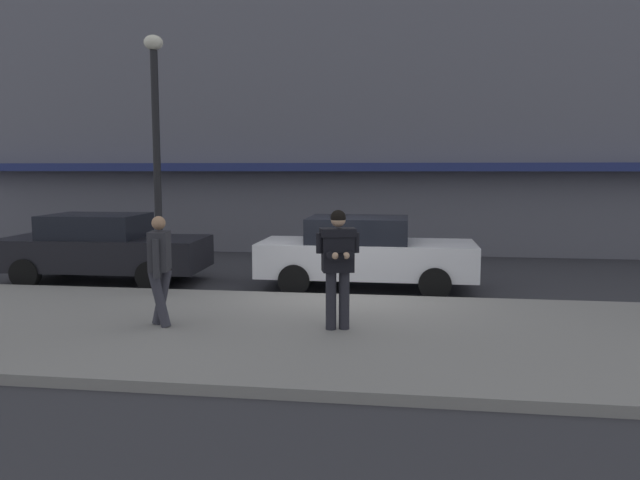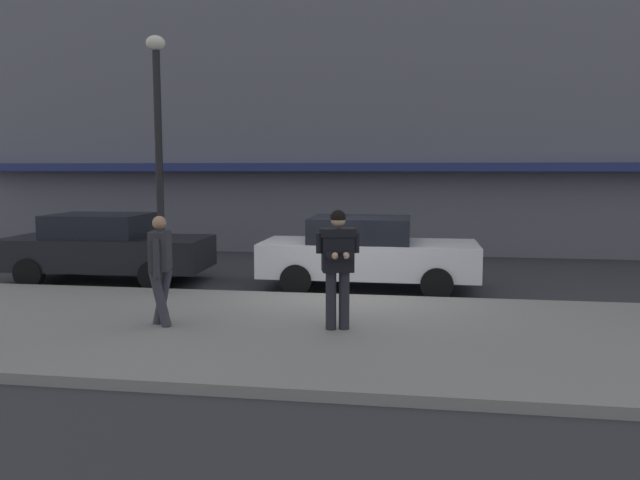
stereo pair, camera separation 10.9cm
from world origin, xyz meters
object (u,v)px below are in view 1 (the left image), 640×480
at_px(street_lamp_post, 156,137).
at_px(parked_sedan_near, 103,248).
at_px(parked_sedan_mid, 365,253).
at_px(pedestrian_with_bag, 160,263).
at_px(man_texting_on_phone, 338,256).

bearing_deg(street_lamp_post, parked_sedan_near, 140.40).
bearing_deg(parked_sedan_mid, parked_sedan_near, 179.98).
bearing_deg(pedestrian_with_bag, man_texting_on_phone, 3.05).
relative_size(man_texting_on_phone, street_lamp_post, 0.37).
relative_size(pedestrian_with_bag, street_lamp_post, 0.35).
bearing_deg(man_texting_on_phone, parked_sedan_mid, 88.17).
distance_m(parked_sedan_near, pedestrian_with_bag, 5.08).
height_order(man_texting_on_phone, street_lamp_post, street_lamp_post).
bearing_deg(street_lamp_post, pedestrian_with_bag, -67.19).
bearing_deg(pedestrian_with_bag, street_lamp_post, 112.81).
bearing_deg(parked_sedan_near, parked_sedan_mid, -0.02).
bearing_deg(street_lamp_post, man_texting_on_phone, -30.92).
height_order(man_texting_on_phone, pedestrian_with_bag, man_texting_on_phone).
bearing_deg(man_texting_on_phone, pedestrian_with_bag, -176.95).
bearing_deg(parked_sedan_near, pedestrian_with_bag, -53.20).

